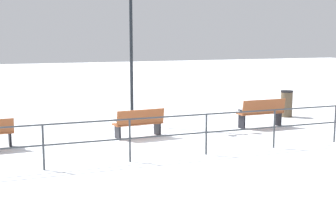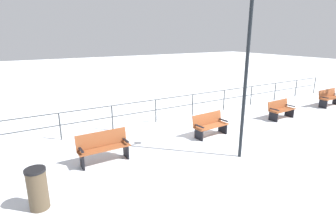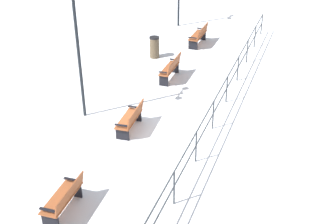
% 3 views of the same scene
% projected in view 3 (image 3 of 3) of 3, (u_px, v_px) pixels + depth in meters
% --- Properties ---
extents(ground_plane, '(80.00, 80.00, 0.00)m').
position_uv_depth(ground_plane, '(130.00, 130.00, 15.29)').
color(ground_plane, white).
rests_on(ground_plane, ground).
extents(bench_nearest, '(0.58, 1.67, 0.95)m').
position_uv_depth(bench_nearest, '(199.00, 35.00, 22.16)').
color(bench_nearest, brown).
rests_on(bench_nearest, ground).
extents(bench_second, '(0.50, 1.61, 0.97)m').
position_uv_depth(bench_second, '(171.00, 68.00, 18.59)').
color(bench_second, brown).
rests_on(bench_second, ground).
extents(bench_third, '(0.66, 1.52, 0.88)m').
position_uv_depth(bench_third, '(131.00, 119.00, 15.06)').
color(bench_third, brown).
rests_on(bench_third, ground).
extents(bench_fourth, '(0.63, 1.48, 0.86)m').
position_uv_depth(bench_fourth, '(64.00, 198.00, 11.50)').
color(bench_fourth, brown).
rests_on(bench_fourth, ground).
extents(lamppost_middle, '(0.25, 1.15, 5.09)m').
position_uv_depth(lamppost_middle, '(75.00, 21.00, 14.46)').
color(lamppost_middle, black).
rests_on(lamppost_middle, ground).
extents(waterfront_railing, '(0.05, 22.61, 1.08)m').
position_uv_depth(waterfront_railing, '(205.00, 125.00, 14.17)').
color(waterfront_railing, '#383D42').
rests_on(waterfront_railing, ground).
extents(trash_bin, '(0.46, 0.46, 1.00)m').
position_uv_depth(trash_bin, '(154.00, 47.00, 20.71)').
color(trash_bin, brown).
rests_on(trash_bin, ground).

